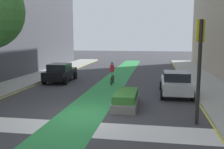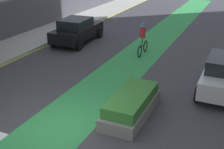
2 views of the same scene
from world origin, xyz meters
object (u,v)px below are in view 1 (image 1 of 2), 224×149
object	(u,v)px
median_planter	(126,100)
car_silver_right_far	(176,83)
car_black_left_far	(60,72)
traffic_signal_near_right	(200,52)
cyclist_in_lane	(112,73)

from	to	relation	value
median_planter	car_silver_right_far	bearing A→B (deg)	50.18
car_silver_right_far	car_black_left_far	bearing A→B (deg)	158.47
median_planter	traffic_signal_near_right	bearing A→B (deg)	-33.00
traffic_signal_near_right	cyclist_in_lane	xyz separation A→B (m)	(-5.26, 8.79, -2.20)
car_black_left_far	car_silver_right_far	size ratio (longest dim) A/B	1.01
car_silver_right_far	median_planter	size ratio (longest dim) A/B	1.35
car_black_left_far	median_planter	xyz separation A→B (m)	(6.50, -7.21, -0.40)
median_planter	car_black_left_far	bearing A→B (deg)	132.04
car_black_left_far	traffic_signal_near_right	bearing A→B (deg)	-43.57
car_silver_right_far	median_planter	world-z (taller)	car_silver_right_far
traffic_signal_near_right	cyclist_in_lane	distance (m)	10.47
traffic_signal_near_right	car_silver_right_far	distance (m)	6.20
car_black_left_far	median_planter	size ratio (longest dim) A/B	1.37
traffic_signal_near_right	car_silver_right_far	size ratio (longest dim) A/B	1.08
car_black_left_far	median_planter	distance (m)	9.72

